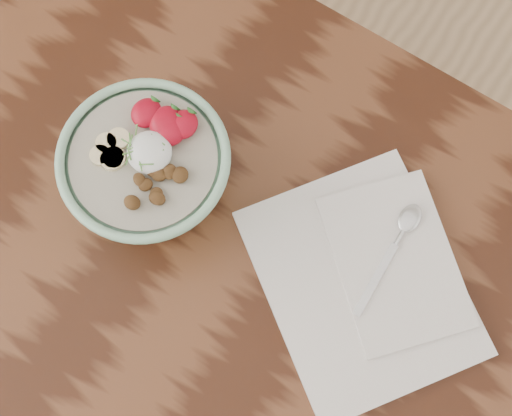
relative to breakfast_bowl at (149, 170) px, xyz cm
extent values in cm
cube|color=#381A0E|center=(22.50, -9.86, -8.93)|extent=(160.00, 90.00, 4.00)
cylinder|color=#4C2D19|center=(-49.50, 27.14, -46.43)|extent=(7.00, 7.00, 71.00)
cylinder|color=#93C5A2|center=(-0.01, -0.11, -6.30)|extent=(8.94, 8.94, 1.28)
torus|color=#93C5A2|center=(-0.01, -0.11, 4.14)|extent=(20.33, 20.33, 1.17)
cylinder|color=#BBB39B|center=(-0.01, -0.11, 3.50)|extent=(17.24, 17.24, 1.06)
ellipsoid|color=white|center=(0.50, 0.71, 5.03)|extent=(5.22, 5.22, 2.87)
ellipsoid|color=#A8071A|center=(1.70, 5.63, 4.98)|extent=(3.45, 3.79, 1.90)
cone|color=#286623|center=(1.70, 7.18, 5.28)|extent=(1.40, 1.03, 1.52)
ellipsoid|color=#A8071A|center=(-0.12, 4.79, 5.06)|extent=(3.73, 4.11, 2.05)
cone|color=#286623|center=(-0.12, 6.47, 5.36)|extent=(1.40, 1.03, 1.52)
ellipsoid|color=#A8071A|center=(-2.67, 4.50, 4.99)|extent=(3.49, 3.84, 1.92)
cone|color=#286623|center=(-2.67, 6.07, 5.29)|extent=(1.40, 1.03, 1.52)
ellipsoid|color=#A8071A|center=(0.98, 4.20, 5.01)|extent=(3.56, 3.91, 1.96)
cone|color=#286623|center=(0.98, 5.80, 5.31)|extent=(1.40, 1.03, 1.52)
cylinder|color=beige|center=(-2.78, -1.87, 4.43)|extent=(2.49, 2.49, 0.70)
cylinder|color=beige|center=(-2.78, -2.22, 4.43)|extent=(2.69, 2.69, 0.70)
cylinder|color=beige|center=(-3.65, 0.23, 4.43)|extent=(2.65, 2.65, 0.70)
cylinder|color=beige|center=(-4.52, -0.97, 4.43)|extent=(2.49, 2.49, 0.70)
cylinder|color=beige|center=(-4.20, -2.55, 4.43)|extent=(2.45, 2.45, 0.70)
cylinder|color=beige|center=(-2.67, -1.94, 4.43)|extent=(2.65, 2.65, 0.70)
ellipsoid|color=brown|center=(2.27, -5.18, 4.72)|extent=(2.08, 1.80, 1.57)
ellipsoid|color=brown|center=(3.62, 0.11, 4.65)|extent=(2.36, 2.44, 1.33)
ellipsoid|color=brown|center=(1.39, -2.53, 4.67)|extent=(2.19, 1.93, 1.41)
ellipsoid|color=brown|center=(2.80, -0.74, 4.66)|extent=(2.05, 1.95, 1.34)
ellipsoid|color=brown|center=(2.28, -2.63, 4.62)|extent=(2.04, 2.14, 1.07)
ellipsoid|color=brown|center=(4.33, -3.24, 4.74)|extent=(2.15, 1.79, 1.20)
ellipsoid|color=brown|center=(4.91, 0.44, 4.75)|extent=(2.55, 2.63, 1.14)
ellipsoid|color=brown|center=(3.87, -2.78, 4.55)|extent=(2.09, 2.10, 0.78)
ellipsoid|color=brown|center=(2.16, -0.76, 4.75)|extent=(2.44, 2.14, 1.22)
cylinder|color=#58933E|center=(0.93, -1.36, 6.03)|extent=(1.17, 1.04, 0.23)
cylinder|color=#58933E|center=(-1.91, 0.50, 6.03)|extent=(1.19, 1.40, 0.24)
cylinder|color=#58933E|center=(0.23, 1.64, 6.03)|extent=(1.09, 1.66, 0.24)
cylinder|color=#58933E|center=(-2.00, 1.86, 6.03)|extent=(0.83, 1.26, 0.23)
cylinder|color=#58933E|center=(1.39, -0.90, 6.03)|extent=(1.49, 1.10, 0.24)
cylinder|color=#58933E|center=(-0.98, -0.06, 6.03)|extent=(0.90, 1.18, 0.23)
cylinder|color=#58933E|center=(-1.02, -0.86, 6.03)|extent=(1.49, 1.30, 0.24)
cylinder|color=#58933E|center=(-0.31, 0.17, 6.03)|extent=(0.95, 0.81, 0.22)
cylinder|color=#58933E|center=(1.13, 2.15, 6.03)|extent=(1.37, 0.28, 0.23)
cylinder|color=#58933E|center=(-2.08, 0.05, 6.03)|extent=(1.38, 0.19, 0.23)
cylinder|color=#58933E|center=(-0.95, -0.69, 6.03)|extent=(1.33, 1.53, 0.24)
cylinder|color=#58933E|center=(-0.67, -1.72, 6.03)|extent=(0.50, 1.12, 0.22)
cylinder|color=#58933E|center=(-1.74, 0.46, 6.03)|extent=(0.77, 1.46, 0.23)
cylinder|color=#58933E|center=(1.76, 0.83, 6.03)|extent=(0.71, 1.64, 0.24)
cube|color=white|center=(28.61, 3.70, -6.39)|extent=(36.60, 35.21, 1.10)
cube|color=white|center=(30.81, 8.10, -5.51)|extent=(25.13, 24.43, 0.66)
cube|color=silver|center=(29.91, 4.70, -5.02)|extent=(1.40, 10.24, 0.31)
cylinder|color=silver|center=(29.64, 11.13, -4.87)|extent=(0.73, 2.69, 0.62)
ellipsoid|color=silver|center=(29.53, 13.68, -4.75)|extent=(2.88, 4.18, 0.85)
camera|label=1|loc=(26.77, -17.28, 80.88)|focal=50.00mm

